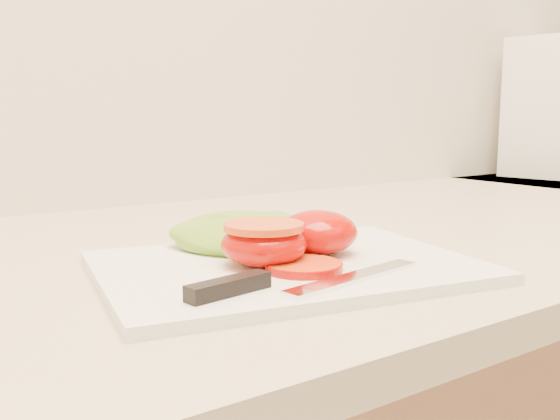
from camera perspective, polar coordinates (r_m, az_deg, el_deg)
cutting_board at (r=0.55m, az=0.60°, el=-5.25°), size 0.36×0.29×0.01m
tomato_half_dome at (r=0.58m, az=3.47°, el=-2.03°), size 0.07×0.07×0.04m
tomato_half_cut at (r=0.53m, az=-1.49°, el=-2.95°), size 0.07×0.07×0.04m
tomato_slice_0 at (r=0.52m, az=2.18°, el=-5.17°), size 0.06×0.06×0.01m
lettuce_leaf_0 at (r=0.60m, az=-3.21°, el=-2.20°), size 0.18×0.18×0.03m
lettuce_leaf_1 at (r=0.62m, az=0.11°, el=-1.91°), size 0.15×0.14×0.03m
knife at (r=0.47m, az=0.07°, el=-6.66°), size 0.21×0.05×0.01m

